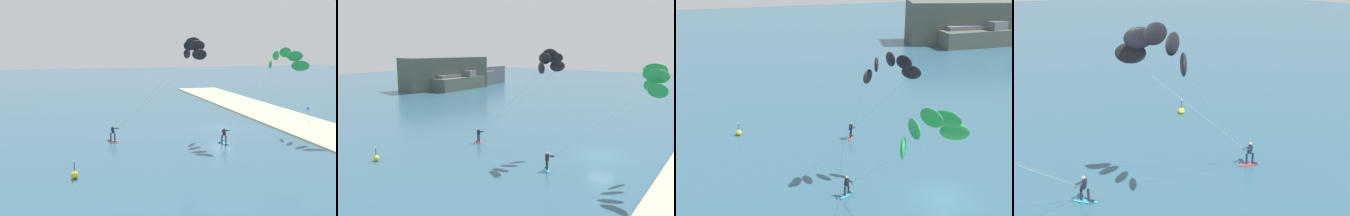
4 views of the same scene
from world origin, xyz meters
TOP-DOWN VIEW (x-y plane):
  - kitesurfer_mid_water at (-2.77, 5.03)m, footprint 5.08×10.30m
  - marker_buoy at (-13.78, 17.41)m, footprint 0.56×0.56m

SIDE VIEW (x-z plane):
  - marker_buoy at x=-13.78m, z-range -0.39..0.99m
  - kitesurfer_mid_water at x=-2.77m, z-range 3.76..14.39m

